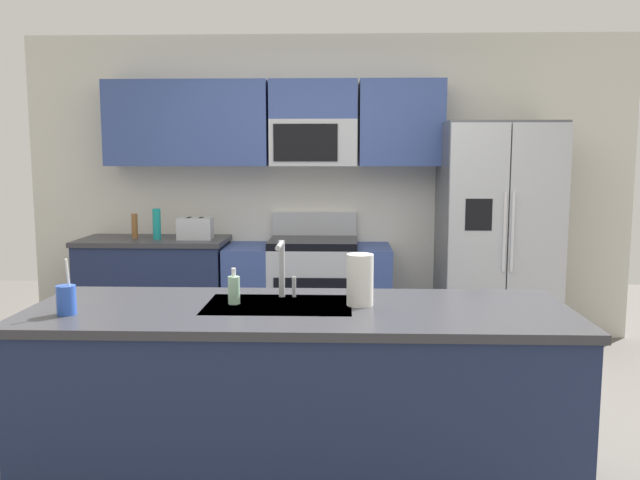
% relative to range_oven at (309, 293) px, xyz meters
% --- Properties ---
extents(ground_plane, '(9.00, 9.00, 0.00)m').
position_rel_range_oven_xyz_m(ground_plane, '(0.16, -1.80, -0.44)').
color(ground_plane, '#66605B').
rests_on(ground_plane, ground).
extents(kitchen_wall_unit, '(5.20, 0.43, 2.60)m').
position_rel_range_oven_xyz_m(kitchen_wall_unit, '(0.02, 0.28, 1.03)').
color(kitchen_wall_unit, silver).
rests_on(kitchen_wall_unit, ground).
extents(back_counter, '(1.22, 0.63, 0.90)m').
position_rel_range_oven_xyz_m(back_counter, '(-1.30, -0.00, 0.01)').
color(back_counter, '#1E2A4D').
rests_on(back_counter, ground).
extents(range_oven, '(1.36, 0.61, 1.10)m').
position_rel_range_oven_xyz_m(range_oven, '(0.00, 0.00, 0.00)').
color(range_oven, '#B7BABF').
rests_on(range_oven, ground).
extents(refrigerator, '(0.90, 0.76, 1.85)m').
position_rel_range_oven_xyz_m(refrigerator, '(1.53, -0.07, 0.48)').
color(refrigerator, '#4C4F54').
rests_on(refrigerator, ground).
extents(island_counter, '(2.49, 0.87, 0.90)m').
position_rel_range_oven_xyz_m(island_counter, '(0.08, -2.43, 0.01)').
color(island_counter, '#1E2A4D').
rests_on(island_counter, ground).
extents(toaster, '(0.28, 0.16, 0.18)m').
position_rel_range_oven_xyz_m(toaster, '(-0.93, -0.05, 0.55)').
color(toaster, '#B7BABF').
rests_on(toaster, back_counter).
extents(pepper_mill, '(0.05, 0.05, 0.20)m').
position_rel_range_oven_xyz_m(pepper_mill, '(-1.45, -0.00, 0.56)').
color(pepper_mill, brown).
rests_on(pepper_mill, back_counter).
extents(bottle_teal, '(0.07, 0.07, 0.25)m').
position_rel_range_oven_xyz_m(bottle_teal, '(-1.25, -0.06, 0.58)').
color(bottle_teal, teal).
rests_on(bottle_teal, back_counter).
extents(sink_faucet, '(0.09, 0.21, 0.28)m').
position_rel_range_oven_xyz_m(sink_faucet, '(-0.01, -2.24, 0.62)').
color(sink_faucet, '#B7BABF').
rests_on(sink_faucet, island_counter).
extents(drink_cup_blue, '(0.08, 0.08, 0.25)m').
position_rel_range_oven_xyz_m(drink_cup_blue, '(-0.93, -2.61, 0.52)').
color(drink_cup_blue, blue).
rests_on(drink_cup_blue, island_counter).
extents(soap_dispenser, '(0.06, 0.06, 0.17)m').
position_rel_range_oven_xyz_m(soap_dispenser, '(-0.23, -2.38, 0.53)').
color(soap_dispenser, '#A5D8B2').
rests_on(soap_dispenser, island_counter).
extents(paper_towel_roll, '(0.12, 0.12, 0.24)m').
position_rel_range_oven_xyz_m(paper_towel_roll, '(0.36, -2.38, 0.58)').
color(paper_towel_roll, white).
rests_on(paper_towel_roll, island_counter).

